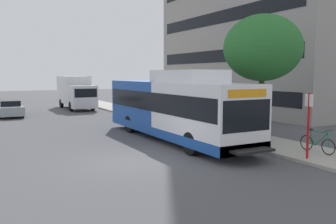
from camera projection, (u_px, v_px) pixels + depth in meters
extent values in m
plane|color=#4C4C51|center=(81.00, 133.00, 21.13)|extent=(120.00, 120.00, 0.00)
cube|color=#A8A399|center=(198.00, 127.00, 22.72)|extent=(3.00, 56.00, 0.14)
cube|color=white|center=(204.00, 113.00, 16.23)|extent=(2.54, 5.80, 2.73)
cube|color=#19479E|center=(149.00, 104.00, 21.29)|extent=(2.54, 5.80, 2.73)
cube|color=#19479E|center=(173.00, 129.00, 18.88)|extent=(2.57, 11.60, 0.44)
cube|color=black|center=(173.00, 101.00, 18.72)|extent=(2.58, 11.25, 0.96)
cube|color=black|center=(246.00, 116.00, 13.71)|extent=(2.34, 0.10, 1.24)
cube|color=orange|center=(247.00, 93.00, 13.61)|extent=(1.91, 0.08, 0.32)
cube|color=white|center=(188.00, 76.00, 17.32)|extent=(2.16, 4.06, 0.60)
cube|color=black|center=(253.00, 151.00, 13.51)|extent=(1.78, 0.60, 0.10)
cylinder|color=black|center=(191.00, 144.00, 15.20)|extent=(0.30, 1.00, 1.00)
cylinder|color=black|center=(233.00, 139.00, 16.28)|extent=(0.30, 1.00, 1.00)
cylinder|color=black|center=(130.00, 124.00, 21.13)|extent=(0.30, 1.00, 1.00)
cylinder|color=black|center=(164.00, 122.00, 22.20)|extent=(0.30, 1.00, 1.00)
cylinder|color=red|center=(308.00, 126.00, 13.90)|extent=(0.10, 0.10, 2.60)
cube|color=white|center=(309.00, 100.00, 13.79)|extent=(0.04, 0.36, 0.48)
torus|color=black|center=(328.00, 147.00, 14.61)|extent=(0.04, 0.66, 0.66)
torus|color=black|center=(306.00, 143.00, 15.57)|extent=(0.04, 0.66, 0.66)
cylinder|color=#19723F|center=(321.00, 139.00, 14.89)|extent=(0.05, 0.64, 0.64)
cylinder|color=#19723F|center=(312.00, 138.00, 15.28)|extent=(0.05, 0.34, 0.62)
cylinder|color=#19723F|center=(319.00, 132.00, 14.99)|extent=(0.05, 0.90, 0.05)
cylinder|color=#19723F|center=(311.00, 144.00, 15.37)|extent=(0.05, 0.45, 0.08)
cylinder|color=#19723F|center=(328.00, 139.00, 14.60)|extent=(0.05, 0.10, 0.67)
cylinder|color=black|center=(328.00, 131.00, 14.58)|extent=(0.52, 0.03, 0.03)
cube|color=black|center=(310.00, 129.00, 15.37)|extent=(0.12, 0.24, 0.06)
cylinder|color=#4C3823|center=(261.00, 107.00, 19.05)|extent=(0.28, 0.28, 3.15)
ellipsoid|color=#286B2D|center=(263.00, 48.00, 18.72)|extent=(4.11, 4.11, 3.50)
cube|color=#93999E|center=(10.00, 110.00, 29.19)|extent=(1.80, 4.50, 0.70)
cube|color=black|center=(10.00, 104.00, 29.23)|extent=(1.48, 2.34, 0.56)
cylinder|color=black|center=(0.00, 115.00, 27.66)|extent=(0.20, 0.64, 0.64)
cylinder|color=black|center=(23.00, 114.00, 28.42)|extent=(0.20, 0.64, 0.64)
cylinder|color=black|center=(19.00, 111.00, 30.78)|extent=(0.20, 0.64, 0.64)
cube|color=silver|center=(83.00, 97.00, 33.29)|extent=(2.30, 2.00, 2.10)
cube|color=white|center=(74.00, 90.00, 36.28)|extent=(2.30, 5.00, 2.70)
cube|color=black|center=(86.00, 93.00, 32.40)|extent=(2.07, 0.08, 0.80)
cylinder|color=black|center=(71.00, 106.00, 33.27)|extent=(0.26, 0.92, 0.92)
cylinder|color=black|center=(93.00, 105.00, 34.26)|extent=(0.26, 0.92, 0.92)
cylinder|color=black|center=(61.00, 103.00, 36.89)|extent=(0.26, 0.92, 0.92)
cylinder|color=black|center=(81.00, 102.00, 37.87)|extent=(0.26, 0.92, 0.92)
cube|color=black|center=(260.00, 93.00, 34.47)|extent=(10.21, 18.96, 1.10)
cube|color=black|center=(261.00, 57.00, 34.11)|extent=(10.21, 18.96, 1.10)
cube|color=black|center=(262.00, 22.00, 33.76)|extent=(10.21, 18.96, 1.10)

